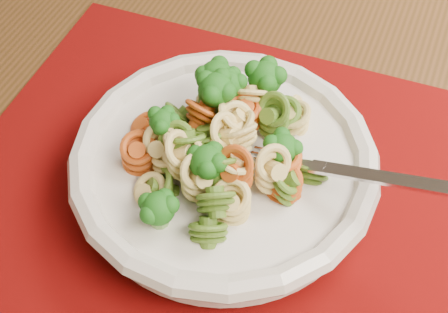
# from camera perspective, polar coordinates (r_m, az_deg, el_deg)

# --- Properties ---
(dining_table) EXTENTS (1.47, 1.03, 0.69)m
(dining_table) POSITION_cam_1_polar(r_m,az_deg,el_deg) (0.69, 2.14, 3.70)
(dining_table) COLOR #4F2E16
(dining_table) RESTS_ON ground
(placemat) EXTENTS (0.46, 0.37, 0.00)m
(placemat) POSITION_cam_1_polar(r_m,az_deg,el_deg) (0.51, 0.70, -2.49)
(placemat) COLOR #630404
(placemat) RESTS_ON dining_table
(pasta_bowl) EXTENTS (0.24, 0.24, 0.05)m
(pasta_bowl) POSITION_cam_1_polar(r_m,az_deg,el_deg) (0.48, 0.00, -0.86)
(pasta_bowl) COLOR beige
(pasta_bowl) RESTS_ON placemat
(pasta_broccoli_heap) EXTENTS (0.20, 0.20, 0.06)m
(pasta_broccoli_heap) POSITION_cam_1_polar(r_m,az_deg,el_deg) (0.47, 0.00, 0.46)
(pasta_broccoli_heap) COLOR #E9C773
(pasta_broccoli_heap) RESTS_ON pasta_bowl
(fork) EXTENTS (0.18, 0.06, 0.08)m
(fork) POSITION_cam_1_polar(r_m,az_deg,el_deg) (0.47, 5.25, -0.39)
(fork) COLOR silver
(fork) RESTS_ON pasta_bowl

